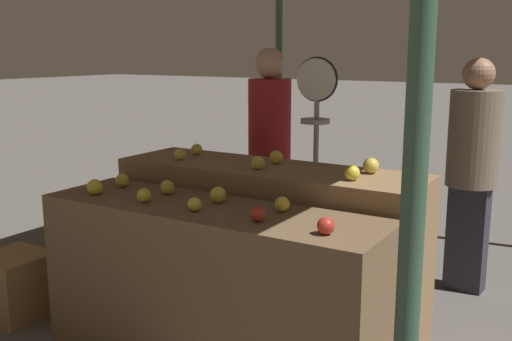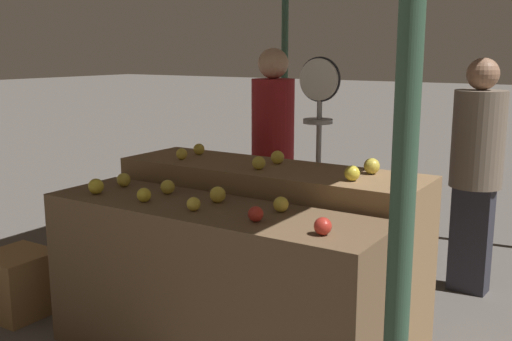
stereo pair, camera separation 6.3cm
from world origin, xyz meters
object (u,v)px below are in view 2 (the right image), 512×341
produce_scale (318,122)px  wooden_crate_side (19,283)px  person_customer_left (477,160)px  person_vendor_at_scale (273,144)px

produce_scale → wooden_crate_side: size_ratio=4.05×
wooden_crate_side → produce_scale: bearing=44.4°
person_customer_left → produce_scale: bearing=34.3°
produce_scale → person_customer_left: size_ratio=1.00×
person_customer_left → wooden_crate_side: person_customer_left is taller
person_vendor_at_scale → person_customer_left: bearing=-159.5°
produce_scale → person_vendor_at_scale: person_vendor_at_scale is taller
person_customer_left → wooden_crate_side: bearing=43.3°
wooden_crate_side → person_customer_left: bearing=39.5°
person_vendor_at_scale → person_customer_left: 1.43m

